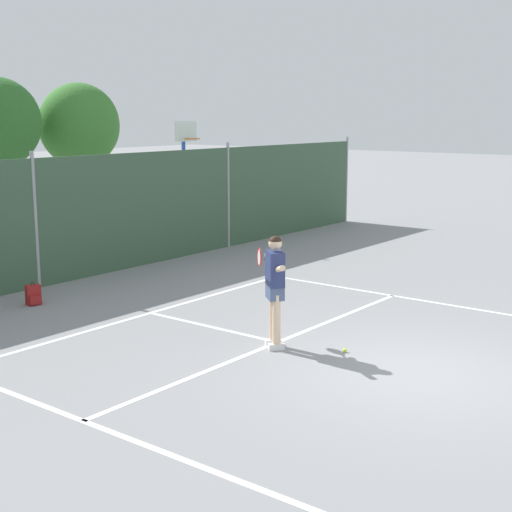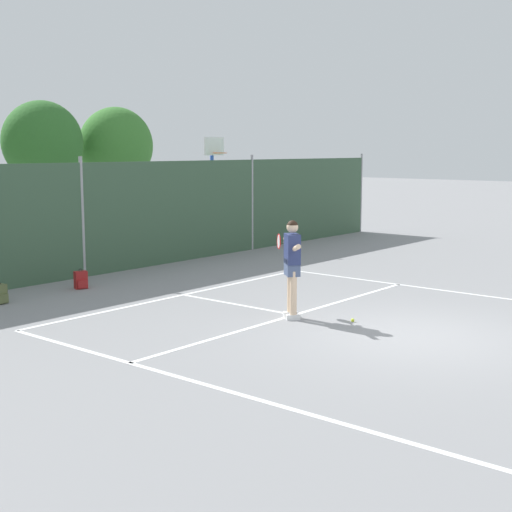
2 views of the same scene
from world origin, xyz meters
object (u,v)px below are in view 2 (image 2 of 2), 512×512
object	(u,v)px
tennis_player	(292,260)
backpack_red	(81,280)
backpack_olive	(0,295)
tennis_ball	(353,320)
basketball_hoop	(213,175)

from	to	relation	value
tennis_player	backpack_red	size ratio (longest dim) A/B	4.01
backpack_olive	backpack_red	bearing A→B (deg)	1.52
tennis_ball	backpack_red	size ratio (longest dim) A/B	0.14
basketball_hoop	tennis_player	world-z (taller)	basketball_hoop
basketball_hoop	backpack_red	bearing A→B (deg)	-157.80
backpack_red	tennis_player	bearing A→B (deg)	-82.23
tennis_player	tennis_ball	distance (m)	1.58
tennis_ball	tennis_player	bearing A→B (deg)	114.56
tennis_ball	backpack_olive	world-z (taller)	backpack_olive
backpack_olive	backpack_red	xyz separation A→B (m)	(2.07, 0.05, 0.00)
backpack_olive	backpack_red	distance (m)	2.07
backpack_olive	basketball_hoop	bearing A→B (deg)	18.20
tennis_ball	backpack_olive	bearing A→B (deg)	117.09
backpack_red	backpack_olive	bearing A→B (deg)	-178.48
tennis_ball	backpack_olive	xyz separation A→B (m)	(-3.30, 6.44, 0.16)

